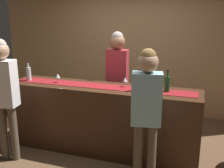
{
  "coord_description": "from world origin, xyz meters",
  "views": [
    {
      "loc": [
        1.31,
        -3.38,
        2.0
      ],
      "look_at": [
        0.17,
        0.0,
        1.05
      ],
      "focal_mm": 41.98,
      "sensor_mm": 36.0,
      "label": 1
    }
  ],
  "objects": [
    {
      "name": "wine_bottle_green",
      "position": [
        0.93,
        0.02,
        1.11
      ],
      "size": [
        0.07,
        0.07,
        0.3
      ],
      "color": "#194723",
      "rests_on": "bar_counter"
    },
    {
      "name": "back_wall",
      "position": [
        0.0,
        1.9,
        1.45
      ],
      "size": [
        6.0,
        0.12,
        2.9
      ],
      "primitive_type": "cube",
      "color": "tan",
      "rests_on": "ground"
    },
    {
      "name": "wine_glass_near_customer",
      "position": [
        0.34,
        0.07,
        1.11
      ],
      "size": [
        0.07,
        0.07,
        0.14
      ],
      "color": "silver",
      "rests_on": "bar_counter"
    },
    {
      "name": "wine_bottle_clear",
      "position": [
        -1.19,
        -0.03,
        1.11
      ],
      "size": [
        0.07,
        0.07,
        0.3
      ],
      "color": "#B2C6C1",
      "rests_on": "bar_counter"
    },
    {
      "name": "counter_runner_cloth",
      "position": [
        0.0,
        0.0,
        1.0
      ],
      "size": [
        2.68,
        0.28,
        0.01
      ],
      "primitive_type": "cube",
      "color": "maroon",
      "rests_on": "bar_counter"
    },
    {
      "name": "potted_plant_tall",
      "position": [
        -2.01,
        0.29,
        0.51
      ],
      "size": [
        0.6,
        0.6,
        0.88
      ],
      "color": "brown",
      "rests_on": "ground"
    },
    {
      "name": "wine_glass_mid_counter",
      "position": [
        -0.68,
        -0.02,
        1.11
      ],
      "size": [
        0.07,
        0.07,
        0.14
      ],
      "color": "silver",
      "rests_on": "bar_counter"
    },
    {
      "name": "bar_counter",
      "position": [
        0.0,
        0.0,
        0.5
      ],
      "size": [
        2.83,
        0.6,
        1.0
      ],
      "primitive_type": "cube",
      "color": "#3D2314",
      "rests_on": "ground"
    },
    {
      "name": "bartender",
      "position": [
        0.06,
        0.58,
        1.09
      ],
      "size": [
        0.35,
        0.24,
        1.75
      ],
      "rotation": [
        0.0,
        0.0,
        3.2
      ],
      "color": "#26262B",
      "rests_on": "ground"
    },
    {
      "name": "wine_bottle_amber",
      "position": [
        0.58,
        -0.04,
        1.11
      ],
      "size": [
        0.07,
        0.07,
        0.3
      ],
      "color": "brown",
      "rests_on": "bar_counter"
    },
    {
      "name": "ground_plane",
      "position": [
        0.0,
        0.0,
        0.0
      ],
      "size": [
        10.0,
        10.0,
        0.0
      ],
      "primitive_type": "plane",
      "color": "brown"
    },
    {
      "name": "customer_browsing",
      "position": [
        -1.14,
        -0.65,
        1.06
      ],
      "size": [
        0.36,
        0.25,
        1.71
      ],
      "rotation": [
        0.0,
        0.0,
        0.14
      ],
      "color": "brown",
      "rests_on": "ground"
    },
    {
      "name": "customer_sipping",
      "position": [
        0.78,
        -0.59,
        1.01
      ],
      "size": [
        0.37,
        0.26,
        1.65
      ],
      "rotation": [
        0.0,
        0.0,
        0.19
      ],
      "color": "brown",
      "rests_on": "ground"
    }
  ]
}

